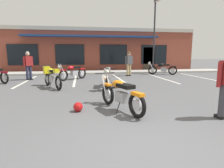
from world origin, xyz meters
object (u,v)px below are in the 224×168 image
(parking_lot_lamp_post, at_px, (155,27))
(helmet_on_pavement, at_px, (78,107))
(motorcycle_foreground_classic, at_px, (120,94))
(motorcycle_red_sportbike, at_px, (73,72))
(motorcycle_silver_naked, at_px, (162,68))
(motorcycle_green_cafe_racer, at_px, (52,76))
(person_in_shorts_foreground, at_px, (28,64))
(motorcycle_black_cruiser, at_px, (108,76))
(person_in_black_shirt, at_px, (129,62))

(parking_lot_lamp_post, bearing_deg, helmet_on_pavement, -122.89)
(motorcycle_foreground_classic, bearing_deg, helmet_on_pavement, 176.78)
(motorcycle_red_sportbike, relative_size, parking_lot_lamp_post, 0.31)
(motorcycle_silver_naked, height_order, motorcycle_green_cafe_racer, same)
(person_in_shorts_foreground, bearing_deg, parking_lot_lamp_post, 12.58)
(motorcycle_black_cruiser, xyz_separation_m, motorcycle_silver_naked, (4.72, 4.67, -0.07))
(motorcycle_black_cruiser, bearing_deg, parking_lot_lamp_post, 50.87)
(person_in_shorts_foreground, bearing_deg, motorcycle_black_cruiser, -38.35)
(motorcycle_silver_naked, xyz_separation_m, helmet_on_pavement, (-6.02, -8.04, -0.33))
(motorcycle_red_sportbike, xyz_separation_m, person_in_black_shirt, (3.77, 1.29, 0.49))
(motorcycle_silver_naked, height_order, helmet_on_pavement, motorcycle_silver_naked)
(motorcycle_foreground_classic, distance_m, motorcycle_green_cafe_racer, 4.65)
(motorcycle_red_sportbike, bearing_deg, helmet_on_pavement, -86.59)
(motorcycle_green_cafe_racer, distance_m, parking_lot_lamp_post, 8.79)
(motorcycle_red_sportbike, bearing_deg, person_in_black_shirt, 18.85)
(motorcycle_black_cruiser, relative_size, motorcycle_green_cafe_racer, 1.08)
(person_in_shorts_foreground, bearing_deg, motorcycle_green_cafe_racer, -58.70)
(motorcycle_silver_naked, xyz_separation_m, motorcycle_green_cafe_racer, (-7.26, -4.12, 0.07))
(motorcycle_foreground_classic, bearing_deg, person_in_black_shirt, 73.90)
(motorcycle_silver_naked, relative_size, person_in_black_shirt, 1.22)
(motorcycle_silver_naked, bearing_deg, motorcycle_green_cafe_racer, -150.45)
(person_in_black_shirt, distance_m, person_in_shorts_foreground, 6.41)
(motorcycle_black_cruiser, bearing_deg, motorcycle_foreground_classic, -92.37)
(person_in_shorts_foreground, relative_size, parking_lot_lamp_post, 0.31)
(motorcycle_silver_naked, height_order, parking_lot_lamp_post, parking_lot_lamp_post)
(motorcycle_black_cruiser, distance_m, motorcycle_green_cafe_racer, 2.60)
(motorcycle_black_cruiser, height_order, parking_lot_lamp_post, parking_lot_lamp_post)
(motorcycle_black_cruiser, bearing_deg, person_in_black_shirt, 64.10)
(helmet_on_pavement, bearing_deg, parking_lot_lamp_post, 57.11)
(motorcycle_foreground_classic, height_order, parking_lot_lamp_post, parking_lot_lamp_post)
(motorcycle_silver_naked, bearing_deg, parking_lot_lamp_post, 126.57)
(motorcycle_red_sportbike, distance_m, person_in_black_shirt, 4.01)
(motorcycle_foreground_classic, distance_m, helmet_on_pavement, 1.21)
(motorcycle_foreground_classic, height_order, person_in_shorts_foreground, person_in_shorts_foreground)
(person_in_black_shirt, bearing_deg, motorcycle_green_cafe_racer, -140.95)
(motorcycle_foreground_classic, relative_size, motorcycle_silver_naked, 0.98)
(person_in_black_shirt, xyz_separation_m, person_in_shorts_foreground, (-6.34, -0.95, 0.00))
(motorcycle_red_sportbike, xyz_separation_m, person_in_shorts_foreground, (-2.57, 0.34, 0.49))
(motorcycle_foreground_classic, relative_size, motorcycle_red_sportbike, 1.19)
(motorcycle_black_cruiser, relative_size, parking_lot_lamp_post, 0.39)
(motorcycle_red_sportbike, height_order, parking_lot_lamp_post, parking_lot_lamp_post)
(person_in_black_shirt, bearing_deg, motorcycle_black_cruiser, -115.90)
(motorcycle_black_cruiser, bearing_deg, motorcycle_red_sportbike, 119.07)
(motorcycle_foreground_classic, height_order, motorcycle_green_cafe_racer, same)
(motorcycle_foreground_classic, xyz_separation_m, parking_lot_lamp_post, (4.42, 8.69, 3.00))
(motorcycle_red_sportbike, height_order, helmet_on_pavement, motorcycle_red_sportbike)
(motorcycle_red_sportbike, xyz_separation_m, motorcycle_black_cruiser, (1.68, -3.02, 0.07))
(person_in_shorts_foreground, xyz_separation_m, helmet_on_pavement, (2.95, -6.73, -0.82))
(motorcycle_green_cafe_racer, bearing_deg, person_in_black_shirt, 39.05)
(parking_lot_lamp_post, bearing_deg, person_in_black_shirt, -156.46)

